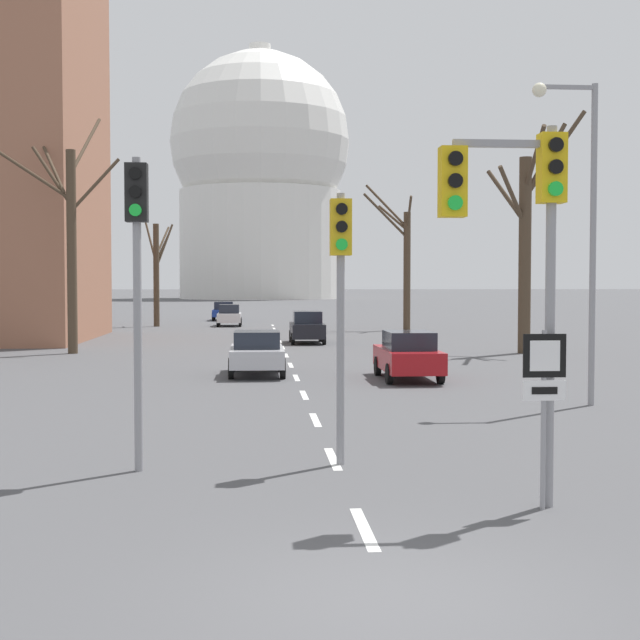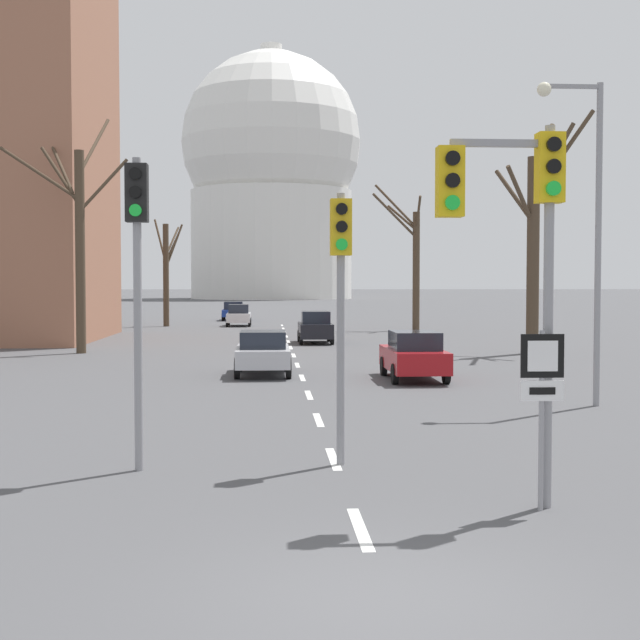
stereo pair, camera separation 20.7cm
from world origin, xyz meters
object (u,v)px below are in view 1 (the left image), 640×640
at_px(street_lamp_right, 582,211).
at_px(sedan_mid_centre, 408,355).
at_px(traffic_signal_near_right, 518,220).
at_px(sedan_far_left, 257,352).
at_px(route_sign_post, 544,388).
at_px(traffic_signal_near_left, 137,254).
at_px(sedan_near_left, 224,311).
at_px(sedan_near_right, 307,327).
at_px(sedan_far_right, 229,315).
at_px(traffic_signal_centre_tall, 341,275).

height_order(street_lamp_right, sedan_mid_centre, street_lamp_right).
height_order(traffic_signal_near_right, sedan_far_left, traffic_signal_near_right).
xyz_separation_m(route_sign_post, street_lamp_right, (4.33, 10.13, 3.26)).
distance_m(traffic_signal_near_left, sedan_near_left, 59.13).
distance_m(sedan_mid_centre, sedan_far_left, 5.17).
distance_m(traffic_signal_near_right, sedan_far_left, 18.65).
bearing_deg(sedan_mid_centre, sedan_far_left, 160.28).
bearing_deg(sedan_near_left, sedan_mid_centre, -80.76).
bearing_deg(sedan_near_right, sedan_far_right, 103.66).
bearing_deg(route_sign_post, traffic_signal_centre_tall, 127.54).
bearing_deg(street_lamp_right, traffic_signal_centre_tall, -134.74).
height_order(traffic_signal_centre_tall, sedan_far_right, traffic_signal_centre_tall).
relative_size(traffic_signal_near_right, sedan_far_right, 1.37).
distance_m(traffic_signal_centre_tall, sedan_mid_centre, 13.86).
distance_m(street_lamp_right, sedan_mid_centre, 8.26).
xyz_separation_m(traffic_signal_near_right, street_lamp_right, (4.68, 9.98, 0.95)).
xyz_separation_m(route_sign_post, sedan_near_left, (-6.42, 62.03, -0.90)).
distance_m(sedan_near_right, sedan_far_left, 15.94).
bearing_deg(traffic_signal_near_right, street_lamp_right, 64.89).
xyz_separation_m(street_lamp_right, sedan_far_left, (-8.21, 8.05, -4.18)).
relative_size(traffic_signal_near_right, sedan_far_left, 1.35).
bearing_deg(sedan_near_left, sedan_far_left, -86.67).
distance_m(traffic_signal_near_left, traffic_signal_centre_tall, 3.43).
distance_m(traffic_signal_centre_tall, sedan_near_left, 58.97).
height_order(sedan_near_left, sedan_far_left, sedan_near_left).
distance_m(street_lamp_right, sedan_far_left, 12.23).
xyz_separation_m(traffic_signal_near_left, route_sign_post, (5.90, -2.97, -1.92)).
relative_size(traffic_signal_near_left, sedan_mid_centre, 1.24).
height_order(sedan_near_left, sedan_far_right, sedan_far_right).
xyz_separation_m(traffic_signal_near_left, sedan_far_right, (0.18, 49.42, -2.84)).
distance_m(traffic_signal_near_right, route_sign_post, 2.34).
bearing_deg(sedan_far_right, traffic_signal_near_left, -90.21).
distance_m(traffic_signal_near_right, sedan_near_left, 62.25).
height_order(traffic_signal_centre_tall, sedan_mid_centre, traffic_signal_centre_tall).
bearing_deg(sedan_far_right, sedan_far_left, -86.93).
distance_m(route_sign_post, street_lamp_right, 11.49).
bearing_deg(sedan_far_left, traffic_signal_near_right, -78.91).
relative_size(traffic_signal_centre_tall, sedan_near_left, 1.12).
bearing_deg(route_sign_post, traffic_signal_near_left, 153.24).
bearing_deg(street_lamp_right, route_sign_post, -113.15).
bearing_deg(traffic_signal_near_right, sedan_far_right, 95.87).
bearing_deg(sedan_near_right, street_lamp_right, -76.86).
relative_size(traffic_signal_near_right, traffic_signal_near_left, 1.02).
distance_m(street_lamp_right, sedan_near_right, 24.75).
xyz_separation_m(sedan_near_right, sedan_far_right, (-4.50, 18.49, -0.05)).
relative_size(traffic_signal_centre_tall, street_lamp_right, 0.57).
bearing_deg(sedan_far_left, traffic_signal_centre_tall, -84.71).
distance_m(traffic_signal_centre_tall, sedan_near_right, 30.78).
relative_size(sedan_near_right, sedan_far_left, 0.97).
bearing_deg(sedan_near_right, route_sign_post, -87.94).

